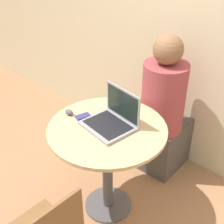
% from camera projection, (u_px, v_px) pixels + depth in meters
% --- Properties ---
extents(ground_plane, '(12.00, 12.00, 0.00)m').
position_uv_depth(ground_plane, '(108.00, 205.00, 2.51)').
color(ground_plane, '#9E704C').
extents(back_wall, '(7.00, 0.05, 2.60)m').
position_uv_depth(back_wall, '(189.00, 19.00, 2.41)').
color(back_wall, beige).
rests_on(back_wall, ground_plane).
extents(round_table, '(0.82, 0.82, 0.77)m').
position_uv_depth(round_table, '(107.00, 147.00, 2.19)').
color(round_table, '#4C4C51').
rests_on(round_table, ground_plane).
extents(laptop, '(0.36, 0.32, 0.24)m').
position_uv_depth(laptop, '(112.00, 119.00, 2.10)').
color(laptop, gray).
rests_on(laptop, round_table).
extents(cell_phone, '(0.08, 0.12, 0.02)m').
position_uv_depth(cell_phone, '(83.00, 116.00, 2.20)').
color(cell_phone, navy).
rests_on(cell_phone, round_table).
extents(computer_mouse, '(0.07, 0.04, 0.04)m').
position_uv_depth(computer_mouse, '(69.00, 112.00, 2.22)').
color(computer_mouse, '#4C4C51').
rests_on(computer_mouse, round_table).
extents(person_seated, '(0.35, 0.55, 1.27)m').
position_uv_depth(person_seated, '(165.00, 117.00, 2.63)').
color(person_seated, '#4C4742').
rests_on(person_seated, ground_plane).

